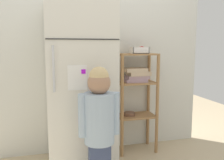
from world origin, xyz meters
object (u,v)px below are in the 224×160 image
Objects in this scene: refrigerator at (80,86)px; child_standing at (99,118)px; fruit_bin at (140,50)px; pantry_shelf_unit at (136,88)px.

refrigerator is 1.57× the size of child_standing.
refrigerator is 0.80m from fruit_bin.
fruit_bin is at bearing 48.48° from child_standing.
fruit_bin is at bearing 13.78° from refrigerator.
pantry_shelf_unit is at bearing 15.62° from refrigerator.
refrigerator is at bearing -164.38° from pantry_shelf_unit.
fruit_bin is (0.70, 0.17, 0.35)m from refrigerator.
refrigerator reaches higher than child_standing.
child_standing is (0.09, -0.52, -0.19)m from refrigerator.
pantry_shelf_unit is at bearing 156.04° from fruit_bin.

